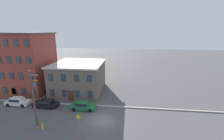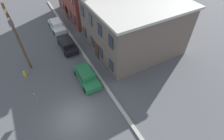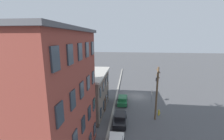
% 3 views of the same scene
% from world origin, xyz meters
% --- Properties ---
extents(ground_plane, '(200.00, 200.00, 0.00)m').
position_xyz_m(ground_plane, '(0.00, 0.00, 0.00)').
color(ground_plane, '#4C4C4F').
extents(kerb_strip, '(56.00, 0.36, 0.16)m').
position_xyz_m(kerb_strip, '(0.00, 4.50, 0.08)').
color(kerb_strip, '#9E998E').
rests_on(kerb_strip, ground_plane).
extents(apartment_midblock, '(10.92, 11.32, 6.76)m').
position_xyz_m(apartment_midblock, '(-7.39, 11.40, 3.39)').
color(apartment_midblock, '#66564C').
rests_on(apartment_midblock, ground_plane).
extents(car_white, '(4.40, 1.92, 1.43)m').
position_xyz_m(car_white, '(-16.85, 3.25, 0.75)').
color(car_white, silver).
rests_on(car_white, ground_plane).
extents(car_black, '(4.40, 1.92, 1.43)m').
position_xyz_m(car_black, '(-11.04, 3.09, 0.75)').
color(car_black, black).
rests_on(car_black, ground_plane).
extents(car_green, '(4.40, 1.92, 1.43)m').
position_xyz_m(car_green, '(-4.10, 3.02, 0.75)').
color(car_green, '#1E6638').
rests_on(car_green, ground_plane).
extents(caution_sign, '(0.86, 0.08, 2.51)m').
position_xyz_m(caution_sign, '(-2.91, -2.66, 1.65)').
color(caution_sign, slate).
rests_on(caution_sign, ground_plane).
extents(utility_pole, '(2.40, 0.44, 8.39)m').
position_xyz_m(utility_pole, '(-9.42, -2.33, 4.73)').
color(utility_pole, brown).
rests_on(utility_pole, ground_plane).
extents(fire_hydrant, '(0.24, 0.34, 0.96)m').
position_xyz_m(fire_hydrant, '(-8.09, -3.15, 0.48)').
color(fire_hydrant, yellow).
rests_on(fire_hydrant, ground_plane).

